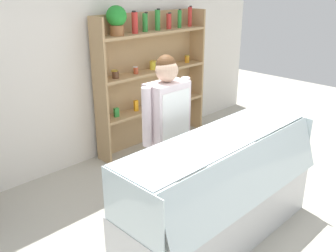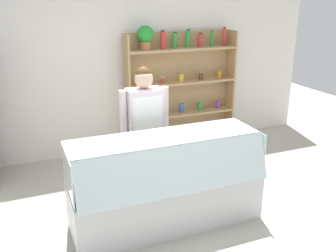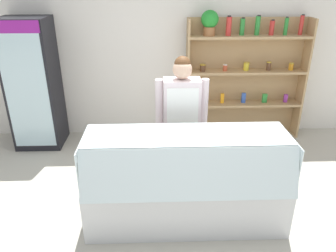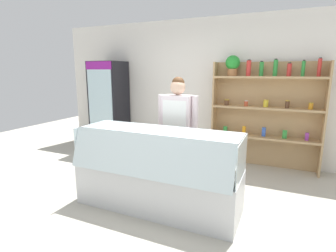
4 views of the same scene
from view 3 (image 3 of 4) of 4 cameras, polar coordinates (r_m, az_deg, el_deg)
The scene contains 6 objects.
ground_plane at distance 3.74m, azimuth 3.96°, elevation -15.62°, with size 12.00×12.00×0.00m, color #B7B2A3.
back_wall at distance 5.24m, azimuth 1.87°, elevation 12.91°, with size 6.80×0.10×2.70m, color white.
drinks_fridge at distance 5.25m, azimuth -22.36°, elevation 6.65°, with size 0.67×0.61×1.91m.
shelving_unit at distance 5.24m, azimuth 12.71°, elevation 9.60°, with size 1.83×0.29×1.98m.
deli_display_case at distance 3.53m, azimuth 3.02°, elevation -11.92°, with size 2.04×0.75×1.01m.
shop_clerk at distance 3.79m, azimuth 2.38°, elevation 2.10°, with size 0.61×0.25×1.63m.
Camera 3 is at (-0.35, -2.83, 2.41)m, focal length 35.00 mm.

